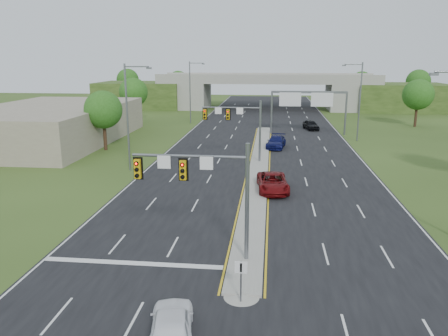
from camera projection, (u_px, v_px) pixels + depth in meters
The scene contains 25 objects.
ground at pixel (246, 261), 25.43m from camera, with size 240.00×240.00×0.00m, color #2E4418.
road at pixel (262, 146), 59.17m from camera, with size 24.00×160.00×0.02m, color black.
median at pixel (259, 166), 47.58m from camera, with size 2.00×54.00×0.16m, color gray.
median_nose at pixel (241, 296), 21.55m from camera, with size 2.00×2.00×0.16m, color gray.
lane_markings at pixel (255, 155), 53.36m from camera, with size 23.72×160.00×0.01m.
signal_mast_near at pixel (207, 183), 24.44m from camera, with size 6.62×0.60×7.00m.
signal_mast_far at pixel (240, 121), 48.55m from camera, with size 6.62×0.60×7.00m.
keep_right_sign at pixel (241, 275), 20.69m from camera, with size 0.60×0.13×2.20m.
sign_gantry at pixel (308, 101), 66.75m from camera, with size 11.58×0.44×6.67m.
overpass at pixel (267, 94), 101.69m from camera, with size 80.00×14.00×8.10m.
lightpole_l_mid at pixel (129, 113), 44.63m from camera, with size 2.85×0.25×11.00m.
lightpole_l_far at pixel (191, 89), 78.37m from camera, with size 2.85×0.25×11.00m.
lightpole_r_far at pixel (359, 98), 61.10m from camera, with size 2.85×0.25×11.00m.
tree_l_near at pixel (103, 110), 55.20m from camera, with size 4.80×4.80×7.60m.
tree_l_mid at pixel (133, 92), 79.65m from camera, with size 5.20×5.20×8.12m.
tree_r_mid at pixel (418, 95), 74.36m from camera, with size 5.20×5.20×8.12m.
tree_back_a at pixel (128, 80), 118.65m from camera, with size 6.00×6.00×8.85m.
tree_back_b at pixel (178, 81), 117.25m from camera, with size 5.60×5.60×8.32m.
tree_back_c at pixel (361, 82), 112.17m from camera, with size 5.60×5.60×8.32m.
tree_back_d at pixel (418, 81), 110.61m from camera, with size 6.00×6.00×8.85m.
commercial_building at pixel (50, 124), 61.73m from camera, with size 18.00×30.00×5.00m, color gray.
car_white at pixel (171, 326), 17.97m from camera, with size 1.80×4.47×1.52m, color white.
car_far_a at pixel (273, 182), 38.70m from camera, with size 2.59×5.62×1.56m, color #680A0C.
car_far_b at pixel (276, 142), 57.53m from camera, with size 2.18×5.36×1.56m, color #0B0F46.
car_far_c at pixel (311, 125), 72.37m from camera, with size 1.83×4.54×1.55m, color black.
Camera 1 is at (1.25, -23.34, 11.47)m, focal length 35.00 mm.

